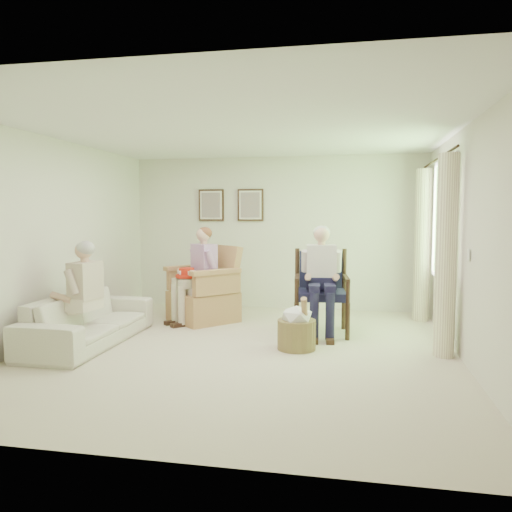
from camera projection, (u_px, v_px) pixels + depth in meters
name	position (u px, v px, depth m)	size (l,w,h in m)	color
floor	(242.00, 350.00, 5.99)	(5.50, 5.50, 0.00)	beige
back_wall	(276.00, 233.00, 8.57)	(5.00, 0.04, 2.60)	silver
front_wall	(148.00, 265.00, 3.19)	(5.00, 0.04, 2.60)	silver
left_wall	(50.00, 240.00, 6.35)	(0.04, 5.50, 2.60)	silver
right_wall	(467.00, 244.00, 5.40)	(0.04, 5.50, 2.60)	silver
ceiling	(241.00, 130.00, 5.77)	(5.00, 5.50, 0.02)	white
window	(444.00, 217.00, 6.56)	(0.13, 2.50, 1.63)	#2D6B23
curtain_left	(446.00, 256.00, 5.66)	(0.34, 0.34, 2.30)	#FFFAC7
curtain_right	(422.00, 245.00, 7.58)	(0.34, 0.34, 2.30)	#FFFAC7
framed_print_left	(211.00, 205.00, 8.71)	(0.45, 0.05, 0.55)	#382114
framed_print_right	(250.00, 205.00, 8.57)	(0.45, 0.05, 0.55)	#382114
wicker_armchair	(204.00, 297.00, 7.61)	(0.90, 0.89, 1.15)	tan
wood_armchair	(322.00, 288.00, 6.83)	(0.72, 0.68, 1.11)	black
sofa	(89.00, 319.00, 6.26)	(0.82, 2.11, 0.62)	silver
person_wicker	(201.00, 268.00, 7.42)	(0.40, 0.63, 1.40)	beige
person_dark	(321.00, 272.00, 6.63)	(0.40, 0.63, 1.44)	#191733
person_sofa	(81.00, 288.00, 6.05)	(0.42, 0.63, 1.27)	beige
red_hat	(187.00, 274.00, 7.33)	(0.32, 0.32, 0.14)	red
hatbox	(297.00, 328.00, 5.99)	(0.60, 0.60, 0.68)	tan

